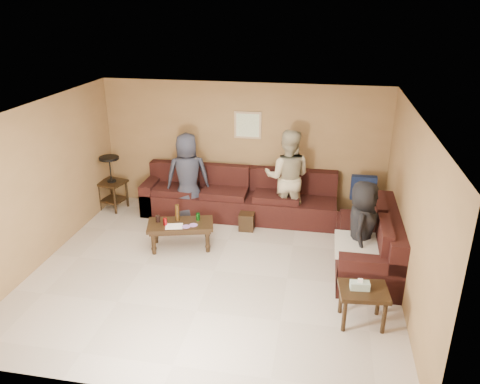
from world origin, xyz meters
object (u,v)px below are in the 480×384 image
Objects in this scene: coffee_table at (180,227)px; person_middle at (287,177)px; sectional_sofa at (278,215)px; person_right at (361,228)px; waste_bin at (247,221)px; end_table_left at (112,182)px; side_table_right at (363,294)px; person_left at (188,176)px.

person_middle reaches higher than coffee_table.
person_right is at bearing -39.80° from sectional_sofa.
sectional_sofa is 0.58m from waste_bin.
end_table_left reaches higher than side_table_right.
waste_bin is (2.78, -0.43, -0.41)m from end_table_left.
sectional_sofa is 0.73m from person_middle.
sectional_sofa reaches higher than coffee_table.
person_left reaches higher than person_right.
person_left is 1.11× the size of person_right.
waste_bin is at bearing 36.38° from person_middle.
person_right reaches higher than waste_bin.
end_table_left reaches higher than waste_bin.
sectional_sofa is 2.74m from side_table_right.
side_table_right is 2.05× the size of waste_bin.
sectional_sofa is 2.60× the size of person_middle.
waste_bin is at bearing -8.88° from end_table_left.
end_table_left is at bearing 1.93° from person_middle.
waste_bin is at bearing 41.08° from coffee_table.
end_table_left is 1.66× the size of side_table_right.
end_table_left is at bearing -21.06° from person_left.
side_table_right is at bearing -60.59° from sectional_sofa.
side_table_right is (4.69, -2.80, -0.14)m from end_table_left.
person_left is at bearing -3.40° from end_table_left.
sectional_sofa is 3.12× the size of person_right.
person_left reaches higher than waste_bin.
coffee_table is 2.22m from end_table_left.
sectional_sofa is 1.77m from coffee_table.
waste_bin is 1.10m from person_middle.
coffee_table is at bearing -35.66° from end_table_left.
side_table_right is at bearing -170.39° from person_right.
person_middle reaches higher than waste_bin.
person_left is at bearing 99.60° from coffee_table.
sectional_sofa is at bearing 77.22° from person_middle.
end_table_left is 0.73× the size of person_right.
end_table_left reaches higher than sectional_sofa.
coffee_table is at bearing 152.42° from side_table_right.
person_right is (0.02, 1.25, 0.31)m from side_table_right.
coffee_table reaches higher than waste_bin.
sectional_sofa reaches higher than waste_bin.
side_table_right is 0.40× the size of person_left.
coffee_table is at bearing 40.09° from person_middle.
person_left is (-3.09, 2.70, 0.40)m from side_table_right.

